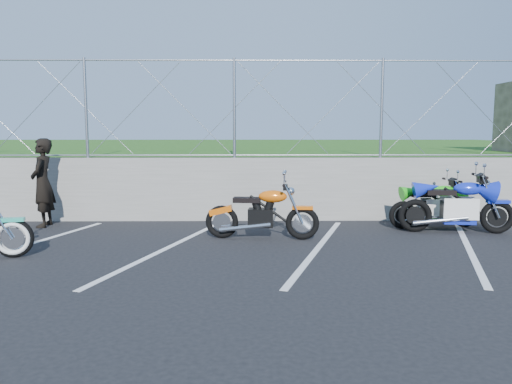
{
  "coord_description": "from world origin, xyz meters",
  "views": [
    {
      "loc": [
        1.32,
        -6.74,
        1.85
      ],
      "look_at": [
        1.41,
        1.3,
        0.86
      ],
      "focal_mm": 35.0,
      "sensor_mm": 36.0,
      "label": 1
    }
  ],
  "objects_px": {
    "sportbike_green": "(436,207)",
    "person_standing": "(43,183)",
    "sportbike_blue": "(458,208)",
    "naked_orange": "(263,215)"
  },
  "relations": [
    {
      "from": "sportbike_green",
      "to": "person_standing",
      "type": "height_order",
      "value": "person_standing"
    },
    {
      "from": "sportbike_blue",
      "to": "person_standing",
      "type": "height_order",
      "value": "person_standing"
    },
    {
      "from": "sportbike_green",
      "to": "person_standing",
      "type": "xyz_separation_m",
      "value": [
        -7.53,
        0.23,
        0.45
      ]
    },
    {
      "from": "sportbike_green",
      "to": "person_standing",
      "type": "distance_m",
      "value": 7.55
    },
    {
      "from": "naked_orange",
      "to": "sportbike_green",
      "type": "bearing_deg",
      "value": 21.72
    },
    {
      "from": "naked_orange",
      "to": "sportbike_green",
      "type": "distance_m",
      "value": 3.44
    },
    {
      "from": "naked_orange",
      "to": "sportbike_green",
      "type": "xyz_separation_m",
      "value": [
        3.31,
        0.93,
        -0.02
      ]
    },
    {
      "from": "naked_orange",
      "to": "sportbike_blue",
      "type": "height_order",
      "value": "sportbike_blue"
    },
    {
      "from": "sportbike_green",
      "to": "sportbike_blue",
      "type": "xyz_separation_m",
      "value": [
        0.23,
        -0.46,
        0.06
      ]
    },
    {
      "from": "sportbike_blue",
      "to": "person_standing",
      "type": "xyz_separation_m",
      "value": [
        -7.76,
        0.69,
        0.4
      ]
    }
  ]
}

